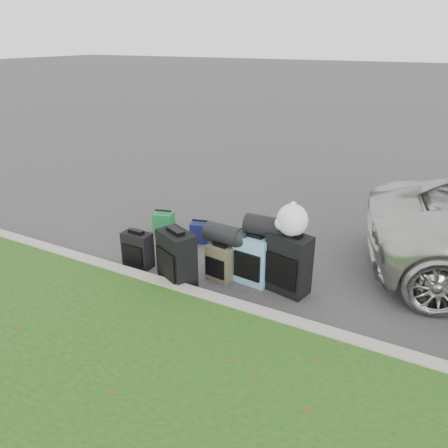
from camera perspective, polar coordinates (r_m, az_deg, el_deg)
The scene contains 12 objects.
ground at distance 6.38m, azimuth -0.07°, elevation -5.34°, with size 120.00×120.00×0.00m, color #383535.
curb at distance 5.61m, azimuth -5.00°, elevation -8.95°, with size 120.00×0.18×0.15m, color #9E937F.
suitcase_small_black at distance 6.35m, azimuth -11.20°, elevation -3.32°, with size 0.42×0.23×0.52m, color black.
suitcase_large_black_left at distance 5.77m, azimuth -6.18°, elevation -4.52°, with size 0.52×0.31×0.75m, color black.
suitcase_olive at distance 5.91m, azimuth -0.48°, elevation -5.08°, with size 0.36×0.22×0.49m, color #3F3C28.
suitcase_teal at distance 5.82m, azimuth 3.79°, elevation -4.64°, with size 0.47×0.28×0.67m, color teal.
suitcase_large_black_right at distance 5.64m, azimuth 8.47°, elevation -5.14°, with size 0.53×0.32×0.79m, color black.
tote_green at distance 7.40m, azimuth -7.86°, elevation 0.17°, with size 0.31×0.25×0.36m, color #1B7936.
tote_navy at distance 7.03m, azimuth -3.07°, elevation -1.07°, with size 0.30×0.24×0.33m, color #161C4D.
duffel_left at distance 5.83m, azimuth -0.13°, elevation -1.33°, with size 0.27×0.27×0.50m, color black.
duffel_right at distance 5.65m, azimuth 5.24°, elevation -0.28°, with size 0.28×0.28×0.49m, color black.
trash_bag at distance 5.41m, azimuth 8.91°, elevation 0.51°, with size 0.39×0.39×0.39m, color white.
Camera 1 is at (2.67, -4.92, 3.06)m, focal length 35.00 mm.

